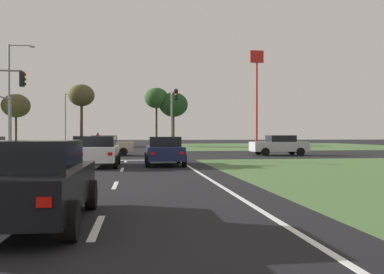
{
  "coord_description": "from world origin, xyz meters",
  "views": [
    {
      "loc": [
        4.21,
        -3.23,
        1.64
      ],
      "look_at": [
        8.78,
        30.33,
        1.46
      ],
      "focal_mm": 37.71,
      "sensor_mm": 36.0,
      "label": 1
    }
  ],
  "objects": [
    {
      "name": "edge_line_right",
      "position": [
        6.85,
        12.0,
        0.01
      ],
      "size": [
        0.14,
        24.0,
        0.01
      ],
      "primitive_type": "cube",
      "color": "silver",
      "rests_on": "ground"
    },
    {
      "name": "ground_plane",
      "position": [
        0.0,
        30.0,
        0.0
      ],
      "size": [
        200.0,
        200.0,
        0.0
      ],
      "primitive_type": "plane",
      "color": "black"
    },
    {
      "name": "car_silver_eighth",
      "position": [
        15.52,
        27.85,
        0.82
      ],
      "size": [
        4.51,
        2.05,
        1.61
      ],
      "rotation": [
        0.0,
        0.0,
        1.57
      ],
      "color": "#B7B7BC",
      "rests_on": "ground"
    },
    {
      "name": "median_island_near",
      "position": [
        0.0,
        11.0,
        0.07
      ],
      "size": [
        1.2,
        22.0,
        0.14
      ],
      "primitive_type": "cube",
      "color": "gray",
      "rests_on": "ground"
    },
    {
      "name": "treeline_fourth",
      "position": [
        -3.99,
        58.16,
        7.42
      ],
      "size": [
        3.81,
        3.81,
        9.14
      ],
      "color": "#423323",
      "rests_on": "ground"
    },
    {
      "name": "median_island_far",
      "position": [
        0.0,
        55.0,
        0.07
      ],
      "size": [
        1.2,
        36.0,
        0.14
      ],
      "primitive_type": "cube",
      "color": "gray",
      "rests_on": "ground"
    },
    {
      "name": "car_beige_fourth",
      "position": [
        1.73,
        29.48,
        0.81
      ],
      "size": [
        4.35,
        2.0,
        1.59
      ],
      "rotation": [
        0.0,
        0.0,
        -1.57
      ],
      "color": "#BCAD8E",
      "rests_on": "ground"
    },
    {
      "name": "crosswalk_bar_fifth",
      "position": [
        -1.8,
        24.8,
        0.01
      ],
      "size": [
        0.7,
        2.8,
        0.01
      ],
      "primitive_type": "cube",
      "color": "silver",
      "rests_on": "ground"
    },
    {
      "name": "stop_bar_near",
      "position": [
        3.8,
        23.0,
        0.01
      ],
      "size": [
        6.4,
        0.5,
        0.01
      ],
      "primitive_type": "cube",
      "color": "silver",
      "rests_on": "ground"
    },
    {
      "name": "street_lamp_fourth",
      "position": [
        -8.59,
        71.86,
        5.11
      ],
      "size": [
        0.69,
        2.4,
        9.1
      ],
      "color": "gray",
      "rests_on": "ground"
    },
    {
      "name": "lane_dash_second",
      "position": [
        3.5,
        10.04,
        0.01
      ],
      "size": [
        0.14,
        2.0,
        0.01
      ],
      "primitive_type": "cube",
      "color": "silver",
      "rests_on": "ground"
    },
    {
      "name": "traffic_signal_far_left",
      "position": [
        -7.6,
        34.46,
        3.66
      ],
      "size": [
        0.32,
        5.59,
        5.21
      ],
      "color": "gray",
      "rests_on": "ground"
    },
    {
      "name": "treeline_fifth",
      "position": [
        7.27,
        61.85,
        7.53
      ],
      "size": [
        3.88,
        3.88,
        9.24
      ],
      "color": "#423323",
      "rests_on": "ground"
    },
    {
      "name": "treeline_third",
      "position": [
        -13.92,
        60.5,
        6.02
      ],
      "size": [
        4.18,
        4.18,
        7.83
      ],
      "color": "#423323",
      "rests_on": "ground"
    },
    {
      "name": "lane_dash_fourth",
      "position": [
        3.5,
        22.04,
        0.01
      ],
      "size": [
        0.14,
        2.0,
        0.01
      ],
      "primitive_type": "cube",
      "color": "silver",
      "rests_on": "ground"
    },
    {
      "name": "pedestrian_at_median",
      "position": [
        0.03,
        40.54,
        1.24
      ],
      "size": [
        0.34,
        0.34,
        1.81
      ],
      "rotation": [
        0.0,
        0.0,
        2.09
      ],
      "color": "#4C4C4C",
      "rests_on": "median_island_far"
    },
    {
      "name": "lane_dash_third",
      "position": [
        3.5,
        16.04,
        0.01
      ],
      "size": [
        0.14,
        2.0,
        0.01
      ],
      "primitive_type": "cube",
      "color": "silver",
      "rests_on": "ground"
    },
    {
      "name": "traffic_signal_far_right",
      "position": [
        7.6,
        34.94,
        4.09
      ],
      "size": [
        0.32,
        4.74,
        5.96
      ],
      "color": "gray",
      "rests_on": "ground"
    },
    {
      "name": "car_navy_near",
      "position": [
        5.66,
        18.58,
        0.79
      ],
      "size": [
        2.08,
        4.35,
        1.54
      ],
      "color": "#161E47",
      "rests_on": "ground"
    },
    {
      "name": "car_black_sixth",
      "position": [
        2.27,
        4.46,
        0.79
      ],
      "size": [
        2.09,
        4.3,
        1.54
      ],
      "color": "black",
      "rests_on": "ground"
    },
    {
      "name": "lane_dash_near",
      "position": [
        3.5,
        4.04,
        0.01
      ],
      "size": [
        0.14,
        2.0,
        0.01
      ],
      "primitive_type": "cube",
      "color": "silver",
      "rests_on": "ground"
    },
    {
      "name": "crosswalk_bar_third",
      "position": [
        -4.1,
        24.8,
        0.01
      ],
      "size": [
        0.7,
        2.8,
        0.01
      ],
      "primitive_type": "cube",
      "color": "silver",
      "rests_on": "ground"
    },
    {
      "name": "grass_verge_far_right",
      "position": [
        25.5,
        54.5,
        0.0
      ],
      "size": [
        35.0,
        35.0,
        0.01
      ],
      "primitive_type": "cube",
      "color": "#476B38",
      "rests_on": "ground"
    },
    {
      "name": "crosswalk_bar_sixth",
      "position": [
        -0.65,
        24.8,
        0.01
      ],
      "size": [
        0.7,
        2.8,
        0.01
      ],
      "primitive_type": "cube",
      "color": "silver",
      "rests_on": "ground"
    },
    {
      "name": "car_white_seventh",
      "position": [
        2.29,
        18.08,
        0.8
      ],
      "size": [
        1.96,
        4.5,
        1.56
      ],
      "color": "silver",
      "rests_on": "ground"
    },
    {
      "name": "street_lamp_third",
      "position": [
        -8.42,
        39.56,
        5.98
      ],
      "size": [
        2.67,
        0.39,
        10.78
      ],
      "color": "gray",
      "rests_on": "ground"
    },
    {
      "name": "treeline_sixth",
      "position": [
        10.05,
        61.98,
        6.53
      ],
      "size": [
        4.67,
        4.67,
        8.54
      ],
      "color": "#423323",
      "rests_on": "ground"
    },
    {
      "name": "car_grey_second",
      "position": [
        -2.26,
        44.85,
        0.77
      ],
      "size": [
        2.02,
        4.36,
        1.5
      ],
      "rotation": [
        0.0,
        0.0,
        3.14
      ],
      "color": "slate",
      "rests_on": "ground"
    },
    {
      "name": "fastfood_pole_sign",
      "position": [
        19.98,
        48.77,
        9.28
      ],
      "size": [
        1.8,
        0.4,
        12.86
      ],
      "color": "red",
      "rests_on": "ground"
    },
    {
      "name": "crosswalk_bar_fourth",
      "position": [
        -2.95,
        24.8,
        0.01
      ],
      "size": [
        0.7,
        2.8,
        0.01
      ],
      "primitive_type": "cube",
      "color": "silver",
      "rests_on": "ground"
    }
  ]
}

